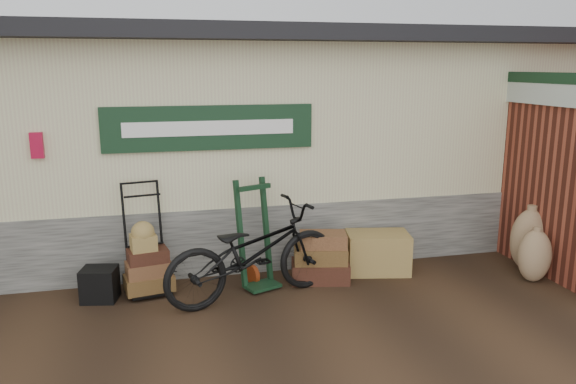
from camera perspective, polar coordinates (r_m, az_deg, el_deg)
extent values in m
plane|color=black|center=(6.65, -3.91, -11.27)|extent=(80.00, 80.00, 0.00)
cube|color=#4C4C47|center=(9.08, -6.97, -1.73)|extent=(14.00, 3.54, 0.90)
cube|color=beige|center=(8.83, -7.23, 7.74)|extent=(14.00, 3.50, 2.10)
cube|color=black|center=(8.66, -7.33, 15.26)|extent=(14.40, 4.10, 0.20)
cube|color=black|center=(7.04, -7.95, 6.47)|extent=(2.60, 0.06, 0.55)
cube|color=white|center=(7.00, -7.92, 6.45)|extent=(2.10, 0.01, 0.18)
cube|color=#A50B2C|center=(7.14, -24.14, 4.36)|extent=(0.14, 0.10, 0.30)
cube|color=maroon|center=(9.29, 24.39, 2.91)|extent=(1.60, 4.50, 2.60)
cube|color=#194C2D|center=(7.90, 24.82, 9.02)|extent=(0.04, 2.40, 0.28)
cube|color=black|center=(7.90, 24.95, 10.47)|extent=(0.05, 2.50, 0.14)
cube|color=olive|center=(7.62, 9.08, -6.08)|extent=(0.91, 0.69, 0.53)
cube|color=black|center=(7.02, -18.59, -8.87)|extent=(0.45, 0.41, 0.39)
imported|color=black|center=(6.58, -3.56, -5.60)|extent=(1.31, 2.31, 1.27)
ellipsoid|color=#8D664C|center=(8.22, 23.31, -4.47)|extent=(0.58, 0.50, 0.84)
ellipsoid|color=#8D664C|center=(7.82, 23.76, -5.95)|extent=(0.45, 0.39, 0.68)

